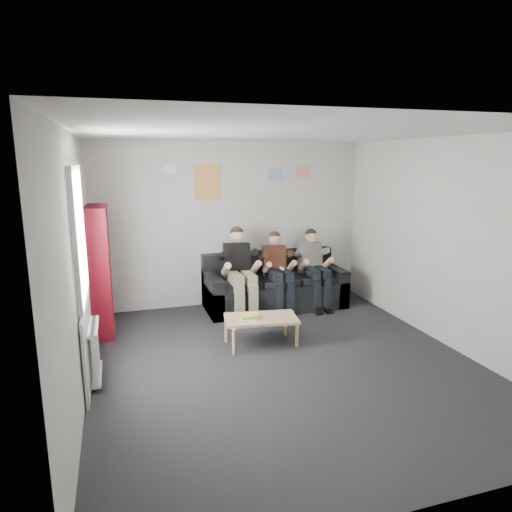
{
  "coord_description": "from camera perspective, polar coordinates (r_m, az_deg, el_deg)",
  "views": [
    {
      "loc": [
        -1.84,
        -4.81,
        2.43
      ],
      "look_at": [
        0.05,
        1.3,
        1.05
      ],
      "focal_mm": 32.0,
      "sensor_mm": 36.0,
      "label": 1
    }
  ],
  "objects": [
    {
      "name": "window",
      "position": [
        5.21,
        -20.8,
        -4.25
      ],
      "size": [
        0.05,
        1.3,
        2.36
      ],
      "color": "white",
      "rests_on": "room_shell"
    },
    {
      "name": "sofa",
      "position": [
        7.59,
        2.25,
        -3.99
      ],
      "size": [
        2.28,
        0.93,
        0.88
      ],
      "color": "black",
      "rests_on": "ground"
    },
    {
      "name": "poster_large",
      "position": [
        7.44,
        -6.09,
        9.19
      ],
      "size": [
        0.42,
        0.01,
        0.55
      ],
      "primitive_type": "cube",
      "color": "gold",
      "rests_on": "room_shell"
    },
    {
      "name": "poster_pink",
      "position": [
        7.92,
        5.87,
        10.46
      ],
      "size": [
        0.22,
        0.01,
        0.18
      ],
      "primitive_type": "cube",
      "color": "#DE457F",
      "rests_on": "room_shell"
    },
    {
      "name": "person_right",
      "position": [
        7.56,
        7.32,
        -1.54
      ],
      "size": [
        0.37,
        0.8,
        1.28
      ],
      "rotation": [
        0.0,
        0.0,
        0.06
      ],
      "color": "silver",
      "rests_on": "sofa"
    },
    {
      "name": "radiator",
      "position": [
        5.43,
        -19.46,
        -11.1
      ],
      "size": [
        0.1,
        0.64,
        0.6
      ],
      "color": "white",
      "rests_on": "ground"
    },
    {
      "name": "game_cases",
      "position": [
        5.98,
        -0.85,
        -7.64
      ],
      "size": [
        0.26,
        0.23,
        0.05
      ],
      "rotation": [
        0.0,
        0.0,
        -0.15
      ],
      "color": "silver",
      "rests_on": "coffee_table"
    },
    {
      "name": "person_middle",
      "position": [
        7.33,
        2.79,
        -1.94
      ],
      "size": [
        0.37,
        0.78,
        1.27
      ],
      "rotation": [
        0.0,
        0.0,
        -0.15
      ],
      "color": "#4B2619",
      "rests_on": "sofa"
    },
    {
      "name": "person_left",
      "position": [
        7.13,
        -1.99,
        -2.0
      ],
      "size": [
        0.42,
        0.9,
        1.38
      ],
      "rotation": [
        0.0,
        0.0,
        -0.13
      ],
      "color": "black",
      "rests_on": "sofa"
    },
    {
      "name": "room_shell",
      "position": [
        5.26,
        3.68,
        0.29
      ],
      "size": [
        5.0,
        5.0,
        5.0
      ],
      "color": "black",
      "rests_on": "ground"
    },
    {
      "name": "coffee_table",
      "position": [
        6.06,
        0.64,
        -8.07
      ],
      "size": [
        0.94,
        0.52,
        0.38
      ],
      "rotation": [
        0.0,
        0.0,
        -0.14
      ],
      "color": "#D4B27A",
      "rests_on": "ground"
    },
    {
      "name": "poster_sign",
      "position": [
        7.34,
        -10.8,
        10.56
      ],
      "size": [
        0.2,
        0.01,
        0.14
      ],
      "primitive_type": "cube",
      "color": "white",
      "rests_on": "room_shell"
    },
    {
      "name": "poster_blue",
      "position": [
        7.74,
        2.4,
        10.1
      ],
      "size": [
        0.25,
        0.01,
        0.2
      ],
      "primitive_type": "cube",
      "color": "#438DE5",
      "rests_on": "room_shell"
    },
    {
      "name": "bookshelf",
      "position": [
        6.69,
        -18.85,
        -1.73
      ],
      "size": [
        0.27,
        0.81,
        1.8
      ],
      "rotation": [
        0.0,
        0.0,
        -0.04
      ],
      "color": "maroon",
      "rests_on": "ground"
    }
  ]
}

